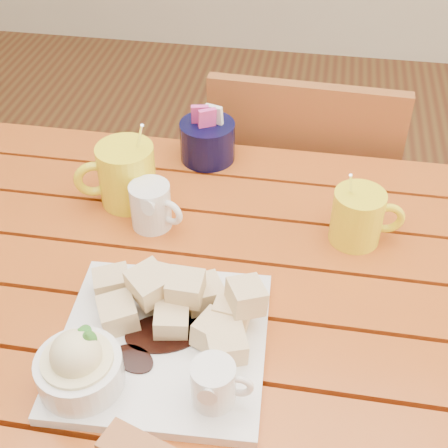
% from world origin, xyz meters
% --- Properties ---
extents(table, '(1.20, 0.79, 0.75)m').
position_xyz_m(table, '(0.00, 0.00, 0.64)').
color(table, '#AF4016').
rests_on(table, ground).
extents(dessert_plate, '(0.30, 0.30, 0.11)m').
position_xyz_m(dessert_plate, '(-0.03, -0.15, 0.78)').
color(dessert_plate, white).
rests_on(dessert_plate, table).
extents(coffee_mug_left, '(0.14, 0.10, 0.17)m').
position_xyz_m(coffee_mug_left, '(-0.16, 0.18, 0.81)').
color(coffee_mug_left, yellow).
rests_on(coffee_mug_left, table).
extents(coffee_mug_right, '(0.12, 0.08, 0.14)m').
position_xyz_m(coffee_mug_right, '(0.24, 0.14, 0.80)').
color(coffee_mug_right, yellow).
rests_on(coffee_mug_right, table).
extents(cream_pitcher, '(0.10, 0.09, 0.08)m').
position_xyz_m(cream_pitcher, '(-0.10, 0.12, 0.79)').
color(cream_pitcher, white).
rests_on(cream_pitcher, table).
extents(sugar_caddy, '(0.11, 0.11, 0.12)m').
position_xyz_m(sugar_caddy, '(-0.05, 0.34, 0.79)').
color(sugar_caddy, black).
rests_on(sugar_caddy, table).
extents(chair_far, '(0.42, 0.42, 0.86)m').
position_xyz_m(chair_far, '(0.14, 0.56, 0.48)').
color(chair_far, brown).
rests_on(chair_far, ground).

